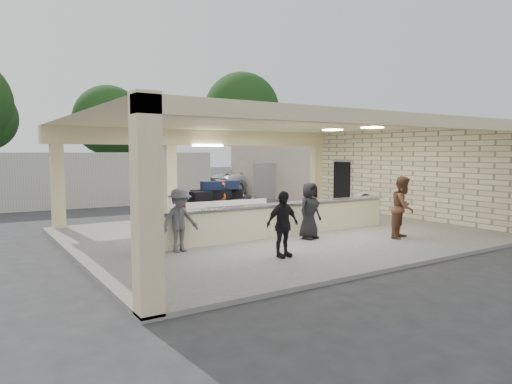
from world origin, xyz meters
TOP-DOWN VIEW (x-y plane):
  - ground at (0.00, 0.00)m, footprint 120.00×120.00m
  - pavilion at (0.21, 0.66)m, footprint 12.01×10.00m
  - baggage_counter at (0.00, -0.50)m, footprint 8.20×0.58m
  - luggage_cart at (-1.25, 1.49)m, footprint 2.86×1.93m
  - drum_fan at (5.50, 1.46)m, footprint 0.84×0.45m
  - baggage_handler at (-1.07, 1.44)m, footprint 0.36×0.61m
  - passenger_a at (2.69, -2.80)m, footprint 0.97×0.70m
  - passenger_b at (-1.77, -2.87)m, footprint 0.96×0.40m
  - passenger_c at (-3.61, -1.00)m, footprint 1.10×0.56m
  - passenger_d at (0.28, -1.42)m, footprint 0.86×0.50m
  - car_white_a at (7.94, 13.46)m, footprint 5.67×2.95m
  - car_white_b at (11.14, 13.50)m, footprint 4.75×2.39m
  - car_dark at (4.47, 14.45)m, footprint 4.03×3.02m
  - container_white at (-2.94, 11.70)m, footprint 12.19×3.19m
  - fence at (11.00, 9.00)m, footprint 12.06×0.06m
  - tree_mid at (2.32, 26.16)m, footprint 6.00×5.60m
  - tree_right at (14.32, 25.16)m, footprint 7.20×7.00m
  - adjacent_building at (9.50, 10.00)m, footprint 6.00×8.00m

SIDE VIEW (x-z plane):
  - ground at x=0.00m, z-range 0.00..0.00m
  - drum_fan at x=5.50m, z-range 0.13..1.02m
  - baggage_counter at x=0.00m, z-range 0.10..1.08m
  - car_dark at x=4.47m, z-range 0.00..1.28m
  - car_white_b at x=11.14m, z-range 0.00..1.43m
  - car_white_a at x=7.94m, z-range 0.00..1.58m
  - passenger_b at x=-1.77m, z-range 0.10..1.70m
  - baggage_handler at x=-1.07m, z-range 0.10..1.71m
  - passenger_c at x=-3.61m, z-range 0.10..1.72m
  - passenger_d at x=0.28m, z-range 0.10..1.76m
  - luggage_cart at x=-1.25m, z-range 0.17..1.76m
  - passenger_a at x=2.69m, z-range 0.10..1.92m
  - fence at x=11.00m, z-range 0.04..2.07m
  - container_white at x=-2.94m, z-range 0.00..2.61m
  - pavilion at x=0.21m, z-range -0.43..3.12m
  - adjacent_building at x=9.50m, z-range 0.00..3.20m
  - tree_mid at x=2.32m, z-range 0.96..8.96m
  - tree_right at x=14.32m, z-range 1.21..11.21m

